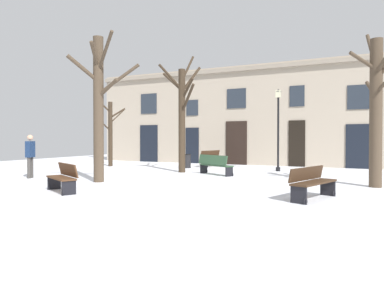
% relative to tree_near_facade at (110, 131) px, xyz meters
% --- Properties ---
extents(ground_plane, '(32.75, 32.75, 0.00)m').
position_rel_tree_near_facade_xyz_m(ground_plane, '(6.53, -4.46, -2.05)').
color(ground_plane, white).
extents(building_facade, '(20.47, 0.60, 6.15)m').
position_rel_tree_near_facade_xyz_m(building_facade, '(6.52, 4.49, 1.07)').
color(building_facade, tan).
rests_on(building_facade, ground).
extents(tree_near_facade, '(0.90, 2.32, 4.01)m').
position_rel_tree_near_facade_xyz_m(tree_near_facade, '(0.00, 0.00, 0.00)').
color(tree_near_facade, '#382B1E').
rests_on(tree_near_facade, ground).
extents(tree_right_of_center, '(1.78, 2.20, 5.32)m').
position_rel_tree_near_facade_xyz_m(tree_right_of_center, '(13.60, -3.36, 0.68)').
color(tree_right_of_center, '#4C3D2D').
rests_on(tree_right_of_center, ground).
extents(tree_center, '(2.22, 1.59, 5.42)m').
position_rel_tree_near_facade_xyz_m(tree_center, '(4.29, -6.15, 0.86)').
color(tree_center, '#4C3D2D').
rests_on(tree_center, ground).
extents(tree_foreground, '(2.20, 2.13, 5.80)m').
position_rel_tree_near_facade_xyz_m(tree_foreground, '(5.45, -1.50, 0.82)').
color(tree_foreground, '#382B1E').
rests_on(tree_foreground, ground).
extents(streetlamp, '(0.30, 0.30, 4.09)m').
position_rel_tree_near_facade_xyz_m(streetlamp, '(9.55, 0.98, 0.44)').
color(streetlamp, black).
rests_on(streetlamp, ground).
extents(litter_bin, '(0.48, 0.48, 0.76)m').
position_rel_tree_near_facade_xyz_m(litter_bin, '(4.59, 0.80, -1.67)').
color(litter_bin, black).
rests_on(litter_bin, ground).
extents(bench_back_to_back_right, '(1.89, 1.34, 0.90)m').
position_rel_tree_near_facade_xyz_m(bench_back_to_back_right, '(7.30, -1.95, -1.59)').
color(bench_back_to_back_right, '#2D4C33').
rests_on(bench_back_to_back_right, ground).
extents(bench_near_center_tree, '(1.60, 1.14, 0.87)m').
position_rel_tree_near_facade_xyz_m(bench_near_center_tree, '(4.86, -8.49, -1.61)').
color(bench_near_center_tree, '#51331E').
rests_on(bench_near_center_tree, ground).
extents(bench_back_to_back_left, '(0.96, 1.79, 0.94)m').
position_rel_tree_near_facade_xyz_m(bench_back_to_back_left, '(5.55, 2.20, -1.57)').
color(bench_back_to_back_left, '#3D2819').
rests_on(bench_back_to_back_left, ground).
extents(bench_far_corner, '(1.10, 1.92, 0.86)m').
position_rel_tree_near_facade_xyz_m(bench_far_corner, '(11.90, -6.63, -1.59)').
color(bench_far_corner, '#3D2819').
rests_on(bench_far_corner, ground).
extents(person_crossing_plaza, '(0.33, 0.43, 1.78)m').
position_rel_tree_near_facade_xyz_m(person_crossing_plaza, '(0.89, -6.33, -1.05)').
color(person_crossing_plaza, '#403D3A').
rests_on(person_crossing_plaza, ground).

